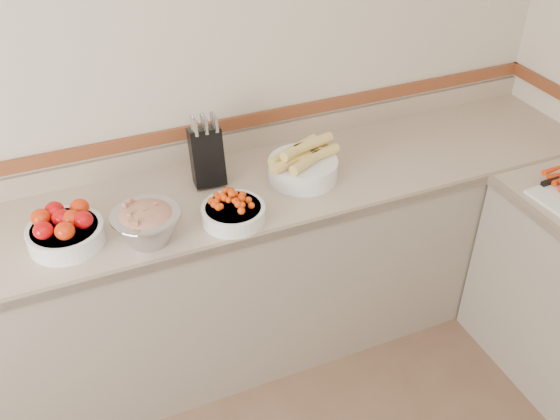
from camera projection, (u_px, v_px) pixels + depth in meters
name	position (u px, v px, depth m)	size (l,w,h in m)	color
back_wall	(140.00, 86.00, 2.57)	(4.00, 4.00, 0.00)	beige
counter_back	(181.00, 286.00, 2.82)	(4.00, 0.65, 1.08)	tan
knife_block	(207.00, 155.00, 2.64)	(0.15, 0.17, 0.32)	black
tomato_bowl	(65.00, 230.00, 2.33)	(0.29, 0.29, 0.14)	white
cherry_tomato_bowl	(233.00, 211.00, 2.46)	(0.26, 0.26, 0.13)	white
corn_bowl	(303.00, 165.00, 2.69)	(0.34, 0.30, 0.18)	white
rhubarb_bowl	(147.00, 223.00, 2.34)	(0.27, 0.27, 0.15)	#B2B2BA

